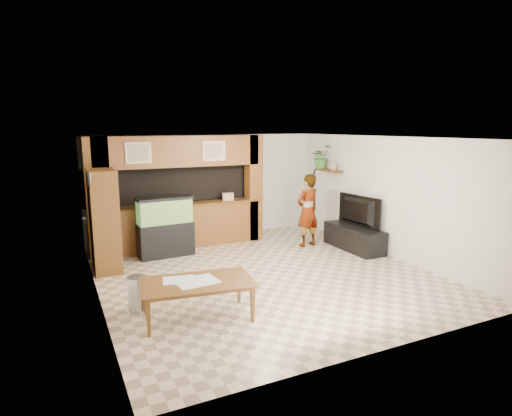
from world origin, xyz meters
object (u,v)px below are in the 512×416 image
aquarium (165,227)px  television (355,211)px  pantry_cabinet (104,221)px  dining_table (198,301)px  person (308,210)px

aquarium → television: size_ratio=1.05×
television → pantry_cabinet: bearing=73.9°
aquarium → dining_table: size_ratio=0.80×
pantry_cabinet → dining_table: size_ratio=1.23×
aquarium → person: size_ratio=0.76×
television → person: 1.09m
dining_table → pantry_cabinet: bearing=116.2°
pantry_cabinet → aquarium: 1.41m
television → dining_table: bearing=107.5°
aquarium → television: (4.06, -1.35, 0.25)m
person → television: bearing=128.3°
aquarium → dining_table: bearing=-99.4°
pantry_cabinet → aquarium: pantry_cabinet is taller
television → aquarium: bearing=65.1°
aquarium → dining_table: (-0.34, -3.31, -0.36)m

